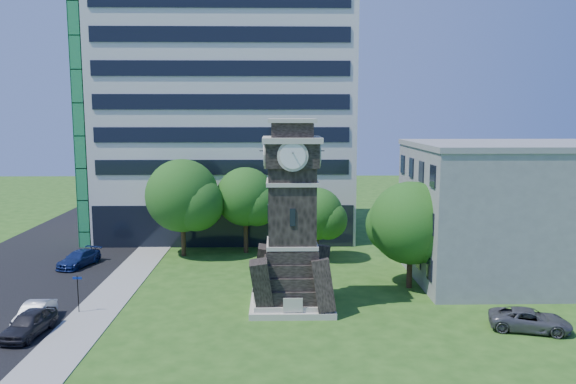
{
  "coord_description": "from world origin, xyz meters",
  "views": [
    {
      "loc": [
        2.04,
        -33.48,
        12.54
      ],
      "look_at": [
        2.86,
        7.61,
        6.78
      ],
      "focal_mm": 35.0,
      "sensor_mm": 36.0,
      "label": 1
    }
  ],
  "objects_px": {
    "car_street_mid": "(35,314)",
    "car_street_south": "(29,323)",
    "street_sign": "(78,290)",
    "car_street_north": "(79,259)",
    "park_bench": "(304,299)",
    "car_east_lot": "(530,320)",
    "clock_tower": "(292,227)"
  },
  "relations": [
    {
      "from": "clock_tower",
      "to": "car_street_mid",
      "type": "xyz_separation_m",
      "value": [
        -15.53,
        -2.88,
        -4.65
      ]
    },
    {
      "from": "car_street_mid",
      "to": "street_sign",
      "type": "distance_m",
      "value": 2.84
    },
    {
      "from": "clock_tower",
      "to": "car_east_lot",
      "type": "height_order",
      "value": "clock_tower"
    },
    {
      "from": "park_bench",
      "to": "car_street_south",
      "type": "bearing_deg",
      "value": -162.97
    },
    {
      "from": "car_street_mid",
      "to": "street_sign",
      "type": "relative_size",
      "value": 1.59
    },
    {
      "from": "car_east_lot",
      "to": "car_street_north",
      "type": "bearing_deg",
      "value": 80.95
    },
    {
      "from": "car_street_north",
      "to": "street_sign",
      "type": "height_order",
      "value": "street_sign"
    },
    {
      "from": "car_street_north",
      "to": "car_east_lot",
      "type": "height_order",
      "value": "car_street_north"
    },
    {
      "from": "car_street_mid",
      "to": "park_bench",
      "type": "height_order",
      "value": "car_street_mid"
    },
    {
      "from": "car_east_lot",
      "to": "car_street_mid",
      "type": "bearing_deg",
      "value": 102.79
    },
    {
      "from": "car_street_south",
      "to": "car_street_north",
      "type": "height_order",
      "value": "car_street_south"
    },
    {
      "from": "car_street_south",
      "to": "car_street_mid",
      "type": "height_order",
      "value": "car_street_south"
    },
    {
      "from": "car_street_north",
      "to": "park_bench",
      "type": "height_order",
      "value": "car_street_north"
    },
    {
      "from": "car_street_south",
      "to": "car_street_mid",
      "type": "distance_m",
      "value": 1.83
    },
    {
      "from": "car_street_south",
      "to": "street_sign",
      "type": "relative_size",
      "value": 1.72
    },
    {
      "from": "car_street_mid",
      "to": "car_street_north",
      "type": "distance_m",
      "value": 13.01
    },
    {
      "from": "car_street_north",
      "to": "car_east_lot",
      "type": "xyz_separation_m",
      "value": [
        31.11,
        -14.49,
        -0.01
      ]
    },
    {
      "from": "car_street_north",
      "to": "park_bench",
      "type": "xyz_separation_m",
      "value": [
        18.16,
        -10.26,
        -0.13
      ]
    },
    {
      "from": "car_street_mid",
      "to": "street_sign",
      "type": "xyz_separation_m",
      "value": [
        1.98,
        1.83,
        0.88
      ]
    },
    {
      "from": "car_street_mid",
      "to": "car_street_south",
      "type": "bearing_deg",
      "value": -76.91
    },
    {
      "from": "car_street_north",
      "to": "street_sign",
      "type": "relative_size",
      "value": 1.82
    },
    {
      "from": "clock_tower",
      "to": "car_street_mid",
      "type": "bearing_deg",
      "value": -169.5
    },
    {
      "from": "car_street_south",
      "to": "street_sign",
      "type": "xyz_separation_m",
      "value": [
        1.55,
        3.61,
        0.81
      ]
    },
    {
      "from": "clock_tower",
      "to": "park_bench",
      "type": "xyz_separation_m",
      "value": [
        0.81,
        -0.26,
        -4.77
      ]
    },
    {
      "from": "clock_tower",
      "to": "car_street_south",
      "type": "height_order",
      "value": "clock_tower"
    },
    {
      "from": "car_street_north",
      "to": "street_sign",
      "type": "distance_m",
      "value": 11.72
    },
    {
      "from": "car_east_lot",
      "to": "street_sign",
      "type": "height_order",
      "value": "street_sign"
    },
    {
      "from": "clock_tower",
      "to": "park_bench",
      "type": "relative_size",
      "value": 6.5
    },
    {
      "from": "clock_tower",
      "to": "street_sign",
      "type": "height_order",
      "value": "clock_tower"
    },
    {
      "from": "car_street_south",
      "to": "park_bench",
      "type": "distance_m",
      "value": 16.5
    },
    {
      "from": "car_east_lot",
      "to": "street_sign",
      "type": "distance_m",
      "value": 27.53
    },
    {
      "from": "clock_tower",
      "to": "car_street_south",
      "type": "xyz_separation_m",
      "value": [
        -15.1,
        -4.66,
        -4.57
      ]
    }
  ]
}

